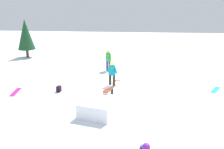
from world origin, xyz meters
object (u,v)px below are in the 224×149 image
main_rider_on_rail (112,74)px  pine_tree_near (26,34)px  bystander_green (108,60)px  loose_snowboard_cyan (215,90)px  backpack_on_snow (59,89)px  rail_feature (112,88)px  loose_snowboard_magenta (16,92)px

main_rider_on_rail → pine_tree_near: size_ratio=0.40×
bystander_green → loose_snowboard_cyan: bystander_green is taller
main_rider_on_rail → loose_snowboard_cyan: size_ratio=1.14×
main_rider_on_rail → loose_snowboard_cyan: bearing=-41.3°
backpack_on_snow → pine_tree_near: pine_tree_near is taller
loose_snowboard_cyan → backpack_on_snow: bearing=-52.9°
rail_feature → backpack_on_snow: bearing=87.0°
loose_snowboard_cyan → backpack_on_snow: size_ratio=3.65×
rail_feature → loose_snowboard_magenta: (0.69, 5.76, -0.69)m
bystander_green → pine_tree_near: 9.09m
rail_feature → bystander_green: bystander_green is taller
main_rider_on_rail → loose_snowboard_cyan: main_rider_on_rail is taller
rail_feature → pine_tree_near: 13.30m
bystander_green → loose_snowboard_cyan: size_ratio=1.27×
backpack_on_snow → loose_snowboard_magenta: bearing=103.5°
main_rider_on_rail → bystander_green: 5.89m
pine_tree_near → bystander_green: bearing=-115.8°
rail_feature → bystander_green: (5.80, 0.85, 0.18)m
loose_snowboard_magenta → pine_tree_near: (9.04, 3.20, 2.14)m
loose_snowboard_cyan → backpack_on_snow: backpack_on_snow is taller
bystander_green → pine_tree_near: (3.93, 8.10, 1.26)m
rail_feature → loose_snowboard_cyan: rail_feature is taller
main_rider_on_rail → pine_tree_near: (9.73, 8.96, 0.69)m
bystander_green → loose_snowboard_magenta: bystander_green is taller
loose_snowboard_magenta → main_rider_on_rail: bearing=-104.0°
main_rider_on_rail → pine_tree_near: pine_tree_near is taller
rail_feature → main_rider_on_rail: bearing=0.0°
loose_snowboard_magenta → backpack_on_snow: (0.32, -2.51, 0.16)m
rail_feature → main_rider_on_rail: size_ratio=1.41×
main_rider_on_rail → loose_snowboard_magenta: (0.69, 5.76, -1.45)m
backpack_on_snow → bystander_green: bearing=-20.4°
pine_tree_near → backpack_on_snow: bearing=-146.8°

